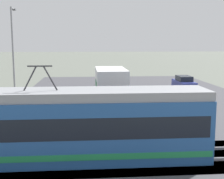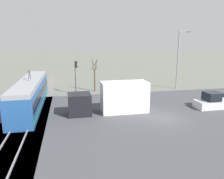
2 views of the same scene
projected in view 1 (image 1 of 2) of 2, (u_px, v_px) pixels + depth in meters
The scene contains 8 objects.
ground_plane at pixel (139, 103), 29.00m from camera, with size 320.00×320.00×0.00m, color #60665B.
road_surface at pixel (139, 102), 28.99m from camera, with size 23.16×43.44×0.08m.
rail_bed at pixel (188, 156), 15.16m from camera, with size 61.86×4.40×0.22m.
light_rail_tram at pixel (42, 127), 14.36m from camera, with size 15.43×2.59×4.44m.
box_truck at pixel (112, 94), 23.85m from camera, with size 2.36×8.76×3.40m.
pickup_truck at pixel (110, 83), 36.33m from camera, with size 1.95×5.54×1.91m.
sedan_car_0 at pixel (184, 83), 38.00m from camera, with size 1.78×4.75×1.43m.
street_lamp_near_crossing at pixel (13, 44), 35.40m from camera, with size 0.36×1.95×9.49m.
Camera 1 is at (4.83, 28.19, 5.54)m, focal length 50.00 mm.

